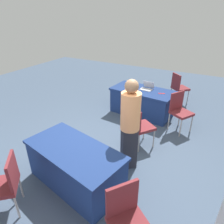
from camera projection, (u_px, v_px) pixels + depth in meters
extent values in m
plane|color=#3D4C60|center=(107.00, 156.00, 4.25)|extent=(14.40, 14.40, 0.00)
cube|color=navy|center=(143.00, 91.00, 5.69)|extent=(1.81, 1.03, 0.05)
cube|color=navy|center=(142.00, 102.00, 5.86)|extent=(1.74, 0.98, 0.68)
cube|color=navy|center=(74.00, 150.00, 3.30)|extent=(1.83, 1.17, 0.05)
cube|color=navy|center=(76.00, 167.00, 3.47)|extent=(1.76, 1.12, 0.68)
cylinder|color=#9E9993|center=(191.00, 124.00, 4.98)|extent=(0.03, 0.03, 0.46)
cylinder|color=#9E9993|center=(180.00, 128.00, 4.81)|extent=(0.03, 0.03, 0.46)
cylinder|color=#9E9993|center=(179.00, 118.00, 5.27)|extent=(0.03, 0.03, 0.46)
cylinder|color=#9E9993|center=(169.00, 121.00, 5.10)|extent=(0.03, 0.03, 0.46)
cube|color=maroon|center=(182.00, 113.00, 4.92)|extent=(0.60, 0.60, 0.06)
cube|color=maroon|center=(177.00, 101.00, 4.96)|extent=(0.25, 0.38, 0.45)
cylinder|color=#9E9993|center=(134.00, 221.00, 2.70)|extent=(0.03, 0.03, 0.47)
cube|color=maroon|center=(122.00, 198.00, 2.40)|extent=(0.28, 0.36, 0.45)
cylinder|color=#9E9993|center=(144.00, 130.00, 4.73)|extent=(0.03, 0.03, 0.44)
cylinder|color=#9E9993|center=(154.00, 139.00, 4.43)|extent=(0.03, 0.03, 0.44)
cylinder|color=#9E9993|center=(130.00, 134.00, 4.59)|extent=(0.03, 0.03, 0.44)
cylinder|color=#9E9993|center=(139.00, 143.00, 4.28)|extent=(0.03, 0.03, 0.44)
cube|color=maroon|center=(142.00, 127.00, 4.39)|extent=(0.61, 0.61, 0.06)
cube|color=maroon|center=(135.00, 118.00, 4.20)|extent=(0.36, 0.28, 0.45)
cylinder|color=#9E9993|center=(17.00, 207.00, 2.91)|extent=(0.03, 0.03, 0.43)
cylinder|color=#9E9993|center=(21.00, 187.00, 3.24)|extent=(0.03, 0.03, 0.43)
cube|color=maroon|center=(1.00, 187.00, 2.92)|extent=(0.62, 0.62, 0.06)
cube|color=maroon|center=(12.00, 171.00, 2.85)|extent=(0.31, 0.34, 0.45)
cylinder|color=#9E9993|center=(181.00, 93.00, 6.82)|extent=(0.03, 0.03, 0.45)
cylinder|color=#9E9993|center=(188.00, 97.00, 6.49)|extent=(0.03, 0.03, 0.45)
cylinder|color=#9E9993|center=(171.00, 94.00, 6.71)|extent=(0.03, 0.03, 0.45)
cylinder|color=#9E9993|center=(177.00, 99.00, 6.39)|extent=(0.03, 0.03, 0.45)
cube|color=maroon|center=(180.00, 88.00, 6.49)|extent=(0.62, 0.62, 0.06)
cube|color=maroon|center=(176.00, 81.00, 6.32)|extent=(0.33, 0.32, 0.45)
cube|color=#26262D|center=(129.00, 148.00, 3.80)|extent=(0.33, 0.32, 0.85)
cylinder|color=#F49E60|center=(131.00, 112.00, 3.46)|extent=(0.48, 0.48, 0.67)
sphere|color=#936B4C|center=(132.00, 86.00, 3.25)|extent=(0.23, 0.23, 0.23)
cube|color=silver|center=(146.00, 89.00, 5.68)|extent=(0.33, 0.24, 0.02)
cube|color=#B7B7BC|center=(149.00, 84.00, 5.74)|extent=(0.32, 0.10, 0.19)
sphere|color=beige|center=(131.00, 86.00, 5.80)|extent=(0.09, 0.09, 0.09)
cube|color=red|center=(162.00, 93.00, 5.42)|extent=(0.18, 0.09, 0.01)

